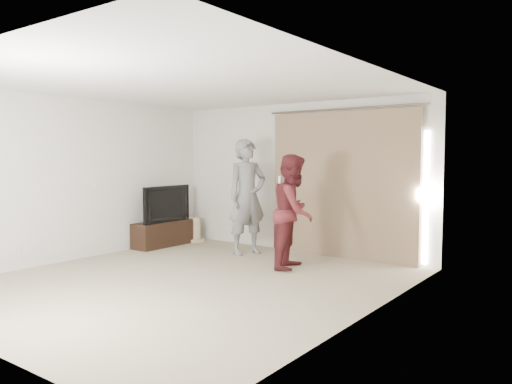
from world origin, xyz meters
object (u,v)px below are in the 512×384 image
person_man (247,197)px  person_woman (294,211)px  tv_console (163,234)px  tv (162,204)px

person_man → person_woman: (1.22, -0.45, -0.13)m
tv_console → tv: size_ratio=1.04×
tv_console → tv: 0.56m
tv_console → person_man: person_man is taller
tv_console → person_woman: person_woman is taller
person_woman → person_man: bearing=159.7°
tv_console → person_man: bearing=11.2°
person_man → tv: bearing=-168.8°
person_woman → tv: bearing=177.9°
tv_console → person_man: size_ratio=0.61×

